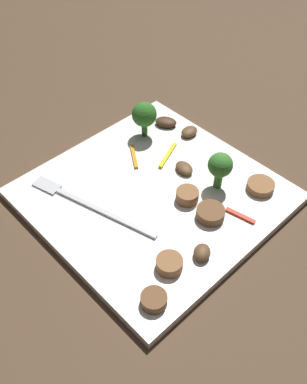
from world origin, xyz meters
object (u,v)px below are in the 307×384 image
at_px(mushroom_1, 202,253).
at_px(mushroom_3, 187,170).
at_px(plate, 154,195).
at_px(sausage_slice_1, 187,196).
at_px(mushroom_0, 189,132).
at_px(sausage_slice_3, 169,264).
at_px(sausage_slice_4, 210,213).
at_px(fork, 84,203).
at_px(pepper_strip_1, 134,156).
at_px(broccoli_floret_1, 144,115).
at_px(pepper_strip_2, 240,216).
at_px(mushroom_2, 166,122).
at_px(pepper_strip_0, 168,155).
at_px(sausage_slice_2, 261,186).
at_px(broccoli_floret_0, 220,166).
at_px(sausage_slice_0, 154,300).

bearing_deg(mushroom_1, mushroom_3, -39.56).
distance_m(plate, sausage_slice_1, 0.05).
bearing_deg(mushroom_0, mushroom_3, 130.58).
relative_size(sausage_slice_3, sausage_slice_4, 0.86).
height_order(fork, sausage_slice_1, sausage_slice_1).
distance_m(sausage_slice_1, pepper_strip_1, 0.10).
bearing_deg(fork, sausage_slice_4, -157.04).
relative_size(sausage_slice_4, pepper_strip_1, 0.74).
height_order(broccoli_floret_1, pepper_strip_2, broccoli_floret_1).
bearing_deg(plate, fork, 59.25).
height_order(mushroom_1, pepper_strip_2, mushroom_1).
relative_size(broccoli_floret_1, mushroom_2, 1.69).
relative_size(mushroom_1, pepper_strip_0, 0.44).
height_order(broccoli_floret_1, sausage_slice_2, broccoli_floret_1).
bearing_deg(broccoli_floret_0, mushroom_3, 13.65).
relative_size(broccoli_floret_0, mushroom_1, 2.21).
distance_m(plate, broccoli_floret_1, 0.12).
bearing_deg(fork, mushroom_0, -104.95).
distance_m(plate, sausage_slice_3, 0.11).
relative_size(sausage_slice_3, mushroom_0, 1.11).
distance_m(mushroom_2, mushroom_3, 0.10).
bearing_deg(pepper_strip_2, sausage_slice_4, 46.82).
bearing_deg(sausage_slice_1, mushroom_0, -48.18).
bearing_deg(pepper_strip_1, mushroom_1, 162.43).
bearing_deg(broccoli_floret_0, sausage_slice_3, 108.67).
height_order(mushroom_1, mushroom_2, mushroom_1).
xyz_separation_m(sausage_slice_4, mushroom_1, (-0.03, 0.05, 0.00)).
relative_size(plate, pepper_strip_1, 6.07).
xyz_separation_m(mushroom_2, pepper_strip_2, (-0.19, 0.06, -0.00)).
height_order(sausage_slice_1, mushroom_1, sausage_slice_1).
bearing_deg(pepper_strip_0, fork, 85.80).
relative_size(broccoli_floret_0, mushroom_0, 1.95).
xyz_separation_m(sausage_slice_0, pepper_strip_1, (0.18, -0.13, -0.00)).
xyz_separation_m(sausage_slice_1, mushroom_2, (0.12, -0.09, -0.00)).
distance_m(sausage_slice_1, sausage_slice_4, 0.04).
bearing_deg(fork, mushroom_3, -126.23).
xyz_separation_m(sausage_slice_3, mushroom_2, (0.18, -0.17, -0.00)).
relative_size(sausage_slice_4, mushroom_0, 1.29).
relative_size(plate, mushroom_0, 10.56).
bearing_deg(sausage_slice_1, mushroom_1, 144.16).
xyz_separation_m(sausage_slice_0, sausage_slice_2, (0.02, -0.21, -0.00)).
xyz_separation_m(broccoli_floret_1, sausage_slice_2, (-0.18, -0.03, -0.03)).
bearing_deg(sausage_slice_2, sausage_slice_4, 80.68).
bearing_deg(sausage_slice_3, mushroom_1, -111.23).
relative_size(mushroom_1, pepper_strip_1, 0.51).
xyz_separation_m(sausage_slice_2, sausage_slice_3, (-0.00, 0.17, 0.00)).
bearing_deg(sausage_slice_1, pepper_strip_0, -28.35).
xyz_separation_m(fork, pepper_strip_1, (0.02, -0.10, -0.00)).
bearing_deg(plate, broccoli_floret_1, -37.29).
bearing_deg(broccoli_floret_0, mushroom_1, 121.66).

